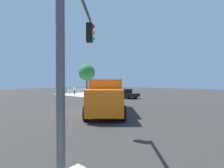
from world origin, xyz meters
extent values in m
plane|color=#33302D|center=(0.00, 0.00, 0.00)|extent=(100.00, 100.00, 0.00)
cube|color=beige|center=(-12.33, -12.33, 0.07)|extent=(11.14, 11.14, 0.14)
cube|color=orange|center=(-1.02, 0.84, 1.54)|extent=(5.78, 5.43, 2.38)
cube|color=orange|center=(1.93, 3.36, 1.20)|extent=(3.00, 3.06, 1.70)
cube|color=black|center=(2.58, 3.92, 1.54)|extent=(1.37, 1.58, 0.88)
cube|color=#B2B2B7|center=(-3.06, -0.89, 0.19)|extent=(1.65, 1.88, 0.21)
cube|color=white|center=(-1.81, 1.76, 1.66)|extent=(3.56, 3.04, 0.36)
cube|color=white|center=(-0.23, -0.08, 1.66)|extent=(3.56, 3.04, 0.36)
cylinder|color=black|center=(1.09, 4.27, 0.50)|extent=(0.94, 0.86, 1.00)
cylinder|color=black|center=(2.70, 2.39, 0.50)|extent=(0.94, 0.86, 1.00)
cylinder|color=black|center=(-2.72, 1.02, 0.50)|extent=(0.94, 0.86, 1.00)
cylinder|color=black|center=(-1.11, -0.86, 0.50)|extent=(0.94, 0.86, 1.00)
cylinder|color=black|center=(-3.52, 0.34, 0.50)|extent=(0.94, 0.86, 1.00)
cylinder|color=black|center=(-1.91, -1.54, 0.50)|extent=(0.94, 0.86, 1.00)
cylinder|color=#38383D|center=(7.70, 7.34, 3.07)|extent=(0.20, 0.20, 5.86)
cylinder|color=#38383D|center=(4.19, 4.42, 5.62)|extent=(0.03, 0.03, 0.25)
cube|color=black|center=(4.19, 4.42, 5.02)|extent=(0.42, 0.42, 0.95)
sphere|color=red|center=(4.08, 4.56, 5.34)|extent=(0.20, 0.20, 0.20)
sphere|color=#EFA314|center=(4.08, 4.56, 5.03)|extent=(0.20, 0.20, 0.20)
sphere|color=#19CC4C|center=(4.08, 4.56, 4.72)|extent=(0.20, 0.20, 0.20)
cube|color=black|center=(-10.79, -2.87, 0.53)|extent=(2.09, 1.69, 0.50)
cube|color=black|center=(-10.95, -4.46, 0.83)|extent=(2.11, 1.89, 1.10)
cube|color=black|center=(-10.95, -4.46, 1.12)|extent=(1.93, 1.60, 0.48)
cube|color=black|center=(-11.13, -6.30, 0.56)|extent=(2.14, 2.18, 0.55)
cylinder|color=black|center=(-11.80, -2.90, 0.38)|extent=(0.31, 0.78, 0.76)
cylinder|color=black|center=(-9.80, -3.10, 0.38)|extent=(0.31, 0.78, 0.76)
cylinder|color=black|center=(-12.14, -6.32, 0.38)|extent=(0.31, 0.78, 0.76)
cylinder|color=black|center=(-10.14, -6.52, 0.38)|extent=(0.31, 0.78, 0.76)
cylinder|color=black|center=(-9.51, -14.96, 0.53)|extent=(0.14, 0.14, 0.77)
cylinder|color=black|center=(-9.52, -15.13, 0.53)|extent=(0.14, 0.14, 0.77)
cube|color=silver|center=(-9.51, -15.05, 1.20)|extent=(0.24, 0.35, 0.58)
sphere|color=#936B4C|center=(-9.51, -15.05, 1.60)|extent=(0.21, 0.21, 0.21)
cylinder|color=silver|center=(-9.50, -14.83, 1.23)|extent=(0.09, 0.09, 0.52)
cylinder|color=silver|center=(-9.52, -15.27, 1.23)|extent=(0.09, 0.09, 0.52)
cube|color=silver|center=(-14.94, -17.65, 0.61)|extent=(0.08, 0.04, 0.95)
cube|color=silver|center=(-14.76, -17.65, 0.61)|extent=(0.08, 0.04, 0.95)
cube|color=silver|center=(-14.58, -17.65, 0.61)|extent=(0.08, 0.04, 0.95)
cube|color=silver|center=(-14.40, -17.65, 0.61)|extent=(0.08, 0.04, 0.95)
cube|color=silver|center=(-14.22, -17.65, 0.61)|extent=(0.08, 0.04, 0.95)
cube|color=silver|center=(-14.04, -17.65, 0.61)|extent=(0.08, 0.04, 0.95)
cube|color=silver|center=(-13.86, -17.65, 0.61)|extent=(0.08, 0.04, 0.95)
cube|color=silver|center=(-13.68, -17.65, 0.61)|extent=(0.08, 0.04, 0.95)
cube|color=silver|center=(-13.50, -17.65, 0.61)|extent=(0.08, 0.04, 0.95)
cube|color=silver|center=(-13.32, -17.65, 0.61)|extent=(0.08, 0.04, 0.95)
cube|color=silver|center=(-13.14, -17.65, 0.61)|extent=(0.08, 0.04, 0.95)
cube|color=silver|center=(-12.96, -17.65, 0.61)|extent=(0.08, 0.04, 0.95)
cube|color=silver|center=(-12.78, -17.65, 0.61)|extent=(0.08, 0.04, 0.95)
cube|color=silver|center=(-12.60, -17.65, 0.61)|extent=(0.08, 0.04, 0.95)
cube|color=silver|center=(-12.42, -17.65, 0.61)|extent=(0.08, 0.04, 0.95)
cube|color=silver|center=(-12.24, -17.65, 0.61)|extent=(0.08, 0.04, 0.95)
cube|color=silver|center=(-12.06, -17.65, 0.61)|extent=(0.08, 0.04, 0.95)
cube|color=silver|center=(-11.88, -17.65, 0.61)|extent=(0.08, 0.04, 0.95)
cube|color=silver|center=(-11.70, -17.65, 0.61)|extent=(0.08, 0.04, 0.95)
cube|color=silver|center=(-11.52, -17.65, 0.61)|extent=(0.08, 0.04, 0.95)
cube|color=silver|center=(-11.34, -17.65, 0.61)|extent=(0.08, 0.04, 0.95)
cube|color=silver|center=(-11.16, -17.65, 0.61)|extent=(0.08, 0.04, 0.95)
cube|color=silver|center=(-10.98, -17.65, 0.61)|extent=(0.08, 0.04, 0.95)
cube|color=silver|center=(-10.80, -17.65, 0.61)|extent=(0.08, 0.04, 0.95)
cube|color=silver|center=(-10.62, -17.65, 0.61)|extent=(0.08, 0.04, 0.95)
cube|color=silver|center=(-10.44, -17.65, 0.61)|extent=(0.08, 0.04, 0.95)
cube|color=silver|center=(-10.26, -17.65, 0.61)|extent=(0.08, 0.04, 0.95)
cube|color=silver|center=(-10.08, -17.65, 0.61)|extent=(0.08, 0.04, 0.95)
cube|color=silver|center=(-9.90, -17.65, 0.61)|extent=(0.08, 0.04, 0.95)
cube|color=silver|center=(-9.72, -17.65, 0.61)|extent=(0.08, 0.04, 0.95)
cube|color=silver|center=(-12.33, -17.67, 0.85)|extent=(5.32, 0.03, 0.07)
cube|color=silver|center=(-12.33, -17.67, 0.42)|extent=(5.32, 0.03, 0.07)
cylinder|color=brown|center=(-12.53, -14.95, 1.63)|extent=(0.32, 0.32, 2.98)
sphere|color=#2D7533|center=(-12.53, -14.95, 4.36)|extent=(3.31, 3.31, 3.31)
camera|label=1|loc=(9.83, 10.68, 2.59)|focal=26.58mm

